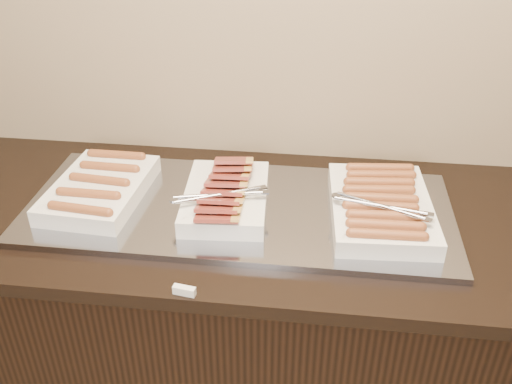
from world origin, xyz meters
The scene contains 6 objects.
counter centered at (0.00, 2.13, 0.45)m, with size 2.06×0.76×0.90m.
warming_tray centered at (0.02, 2.13, 0.91)m, with size 1.20×0.50×0.02m, color gray.
dish_left centered at (-0.38, 2.13, 0.95)m, with size 0.26×0.38×0.07m.
dish_center centered at (-0.01, 2.13, 0.95)m, with size 0.27×0.37×0.09m.
dish_right centered at (0.42, 2.13, 0.95)m, with size 0.29×0.42×0.08m.
label_holder centered at (-0.05, 1.77, 0.91)m, with size 0.05×0.02×0.02m, color white.
Camera 1 is at (0.24, 0.79, 1.80)m, focal length 40.00 mm.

